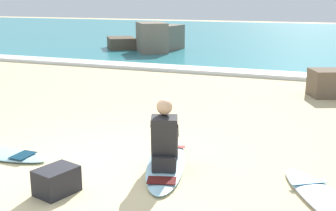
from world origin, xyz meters
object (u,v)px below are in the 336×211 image
object	(u,v)px
surfer_seated	(165,141)
beach_bag	(56,181)
surfboard_main	(166,163)
shoreline_rock	(332,83)

from	to	relation	value
surfer_seated	beach_bag	xyz separation A→B (m)	(-0.96, -1.11, -0.28)
surfboard_main	beach_bag	world-z (taller)	beach_bag
surfboard_main	shoreline_rock	world-z (taller)	shoreline_rock
surfer_seated	shoreline_rock	bearing A→B (deg)	70.83
shoreline_rock	beach_bag	world-z (taller)	shoreline_rock
beach_bag	shoreline_rock	bearing A→B (deg)	66.70
shoreline_rock	beach_bag	xyz separation A→B (m)	(-2.95, -6.86, -0.16)
surfer_seated	beach_bag	bearing A→B (deg)	-130.69
surfer_seated	surfboard_main	bearing A→B (deg)	105.74
surfer_seated	shoreline_rock	size ratio (longest dim) A/B	0.94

